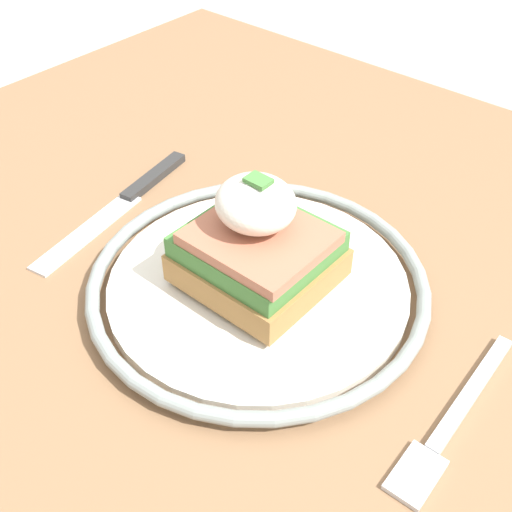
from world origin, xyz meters
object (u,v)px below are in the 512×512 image
object	(u,v)px
sandwich	(255,244)
fork	(452,421)
plate	(256,285)
knife	(127,199)

from	to	relation	value
sandwich	fork	world-z (taller)	sandwich
plate	fork	world-z (taller)	plate
fork	knife	world-z (taller)	knife
sandwich	knife	bearing A→B (deg)	-4.92
plate	sandwich	xyz separation A→B (m)	(0.00, -0.00, 0.04)
sandwich	knife	distance (m)	0.16
sandwich	knife	world-z (taller)	sandwich
plate	knife	bearing A→B (deg)	-5.15
knife	fork	bearing A→B (deg)	175.89
plate	sandwich	size ratio (longest dim) A/B	2.07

